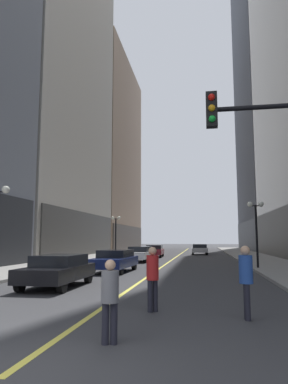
% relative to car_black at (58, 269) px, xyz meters
% --- Properties ---
extents(ground_plane, '(200.00, 200.00, 0.00)m').
position_rel_car_black_xyz_m(ground_plane, '(3.06, 25.65, -0.72)').
color(ground_plane, '#38383A').
extents(sidewalk_left, '(4.50, 78.00, 0.15)m').
position_rel_car_black_xyz_m(sidewalk_left, '(-5.19, 25.65, -0.65)').
color(sidewalk_left, gray).
rests_on(sidewalk_left, ground).
extents(sidewalk_right, '(4.50, 78.00, 0.15)m').
position_rel_car_black_xyz_m(sidewalk_right, '(11.31, 25.65, -0.65)').
color(sidewalk_right, gray).
rests_on(sidewalk_right, ground).
extents(lane_centre_stripe, '(0.16, 70.00, 0.01)m').
position_rel_car_black_xyz_m(lane_centre_stripe, '(3.06, 25.65, -0.72)').
color(lane_centre_stripe, '#E5D64C').
rests_on(lane_centre_stripe, ground).
extents(building_left_mid, '(14.06, 24.00, 47.71)m').
position_rel_car_black_xyz_m(building_left_mid, '(-14.37, 25.15, 23.06)').
color(building_left_mid, '#A8A399').
rests_on(building_left_mid, ground).
extents(building_left_far, '(12.13, 26.00, 36.28)m').
position_rel_car_black_xyz_m(building_left_far, '(-13.40, 50.65, 17.34)').
color(building_left_far, gray).
rests_on(building_left_far, ground).
extents(building_right_far, '(10.35, 26.00, 68.47)m').
position_rel_car_black_xyz_m(building_right_far, '(18.64, 50.65, 33.41)').
color(building_right_far, '#4C515B').
rests_on(building_right_far, ground).
extents(car_black, '(1.91, 4.38, 1.32)m').
position_rel_car_black_xyz_m(car_black, '(0.00, 0.00, 0.00)').
color(car_black, black).
rests_on(car_black, ground).
extents(car_navy, '(2.07, 4.81, 1.32)m').
position_rel_car_black_xyz_m(car_navy, '(0.69, 7.01, 0.00)').
color(car_navy, '#141E4C').
rests_on(car_navy, ground).
extents(car_white, '(2.08, 4.71, 1.32)m').
position_rel_car_black_xyz_m(car_white, '(0.54, 16.75, 0.00)').
color(car_white, silver).
rests_on(car_white, ground).
extents(car_maroon, '(1.98, 4.51, 1.32)m').
position_rel_car_black_xyz_m(car_maroon, '(0.72, 24.93, -0.00)').
color(car_maroon, maroon).
rests_on(car_maroon, ground).
extents(car_silver, '(2.05, 4.23, 1.32)m').
position_rel_car_black_xyz_m(car_silver, '(5.59, 32.00, -0.00)').
color(car_silver, '#B7B7BC').
rests_on(car_silver, ground).
extents(pedestrian_in_blue_hoodie, '(0.35, 0.35, 1.81)m').
position_rel_car_black_xyz_m(pedestrian_in_blue_hoodie, '(7.02, -4.94, 0.34)').
color(pedestrian_in_blue_hoodie, black).
rests_on(pedestrian_in_blue_hoodie, ground).
extents(pedestrian_in_red_jacket, '(0.47, 0.47, 1.76)m').
position_rel_car_black_xyz_m(pedestrian_in_red_jacket, '(4.58, -4.33, 0.31)').
color(pedestrian_in_red_jacket, black).
rests_on(pedestrian_in_red_jacket, ground).
extents(pedestrian_in_grey_suit, '(0.42, 0.42, 1.59)m').
position_rel_car_black_xyz_m(pedestrian_in_grey_suit, '(4.18, -7.47, 0.20)').
color(pedestrian_in_grey_suit, black).
rests_on(pedestrian_in_grey_suit, ground).
extents(street_lamp_left_far, '(1.06, 0.36, 4.43)m').
position_rel_car_black_xyz_m(street_lamp_left_far, '(-3.34, 23.57, 2.54)').
color(street_lamp_left_far, black).
rests_on(street_lamp_left_far, ground).
extents(street_lamp_right_mid, '(1.06, 0.36, 4.43)m').
position_rel_car_black_xyz_m(street_lamp_right_mid, '(9.46, 9.86, 2.54)').
color(street_lamp_right_mid, black).
rests_on(street_lamp_right_mid, ground).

